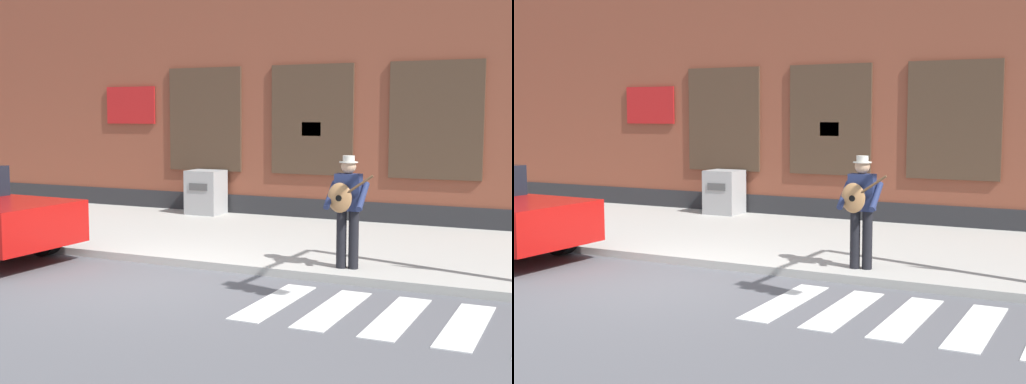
# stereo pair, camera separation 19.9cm
# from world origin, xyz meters

# --- Properties ---
(ground_plane) EXTENTS (160.00, 160.00, 0.00)m
(ground_plane) POSITION_xyz_m (0.00, 0.00, 0.00)
(ground_plane) COLOR #56565B
(sidewalk) EXTENTS (28.00, 5.13, 0.13)m
(sidewalk) POSITION_xyz_m (0.00, 3.73, 0.06)
(sidewalk) COLOR #ADAAA3
(sidewalk) RESTS_ON ground
(building_backdrop) EXTENTS (28.00, 4.06, 6.72)m
(building_backdrop) POSITION_xyz_m (-0.00, 8.29, 3.36)
(building_backdrop) COLOR brown
(building_backdrop) RESTS_ON ground
(crosswalk) EXTENTS (5.20, 1.90, 0.01)m
(crosswalk) POSITION_xyz_m (4.37, -0.14, 0.01)
(crosswalk) COLOR silver
(crosswalk) RESTS_ON ground
(busker) EXTENTS (0.72, 0.55, 1.67)m
(busker) POSITION_xyz_m (2.35, 1.64, 1.08)
(busker) COLOR black
(busker) RESTS_ON sidewalk
(utility_box) EXTENTS (0.78, 0.70, 1.00)m
(utility_box) POSITION_xyz_m (-2.42, 5.84, 0.63)
(utility_box) COLOR #9E9E9E
(utility_box) RESTS_ON sidewalk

